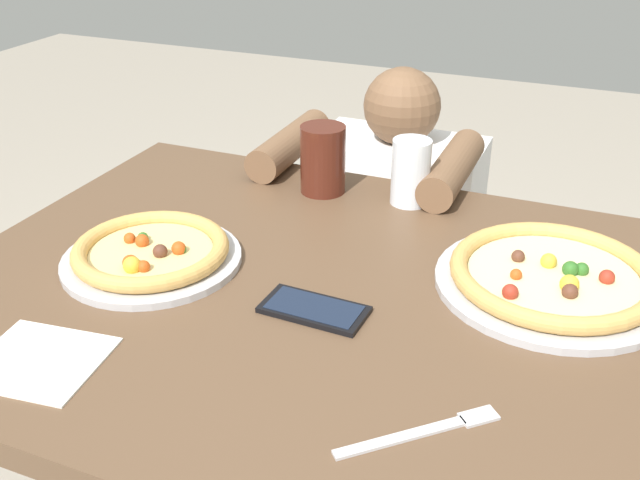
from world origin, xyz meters
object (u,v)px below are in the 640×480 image
object	(u,v)px
fork	(426,431)
diner_seated	(392,267)
pizza_far	(553,277)
pizza_near	(151,253)
water_cup_clear	(411,170)
cell_phone	(314,309)
drink_cup_colored	(323,159)

from	to	relation	value
fork	diner_seated	distance (m)	1.03
pizza_far	pizza_near	bearing A→B (deg)	-164.34
water_cup_clear	diner_seated	bearing A→B (deg)	109.99
pizza_far	cell_phone	world-z (taller)	pizza_far
drink_cup_colored	fork	distance (m)	0.68
diner_seated	pizza_far	bearing A→B (deg)	-53.25
pizza_far	drink_cup_colored	bearing A→B (deg)	156.40
water_cup_clear	cell_phone	bearing A→B (deg)	-92.66
pizza_near	diner_seated	xyz separation A→B (m)	(0.19, 0.71, -0.36)
pizza_far	drink_cup_colored	world-z (taller)	drink_cup_colored
pizza_far	drink_cup_colored	distance (m)	0.50
pizza_near	cell_phone	xyz separation A→B (m)	(0.29, -0.03, -0.01)
pizza_near	pizza_far	distance (m)	0.62
fork	drink_cup_colored	bearing A→B (deg)	122.27
pizza_near	drink_cup_colored	world-z (taller)	drink_cup_colored
pizza_far	fork	xyz separation A→B (m)	(-0.09, -0.37, -0.02)
diner_seated	water_cup_clear	bearing A→B (deg)	-70.01
water_cup_clear	diner_seated	xyz separation A→B (m)	(-0.12, 0.33, -0.41)
drink_cup_colored	diner_seated	xyz separation A→B (m)	(0.05, 0.34, -0.41)
cell_phone	diner_seated	bearing A→B (deg)	97.77
water_cup_clear	cell_phone	world-z (taller)	water_cup_clear
water_cup_clear	cell_phone	size ratio (longest dim) A/B	0.80
pizza_far	drink_cup_colored	size ratio (longest dim) A/B	2.67
drink_cup_colored	cell_phone	bearing A→B (deg)	-69.32
pizza_near	water_cup_clear	size ratio (longest dim) A/B	2.32
fork	pizza_far	bearing A→B (deg)	76.36
pizza_far	fork	bearing A→B (deg)	-103.64
cell_phone	drink_cup_colored	bearing A→B (deg)	110.68
drink_cup_colored	diner_seated	bearing A→B (deg)	81.98
pizza_far	fork	size ratio (longest dim) A/B	2.16
pizza_far	drink_cup_colored	xyz separation A→B (m)	(-0.45, 0.20, 0.05)
drink_cup_colored	cell_phone	distance (m)	0.43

